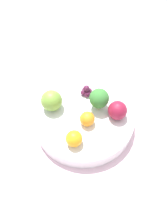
% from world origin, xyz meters
% --- Properties ---
extents(ground_plane, '(6.00, 6.00, 0.00)m').
position_xyz_m(ground_plane, '(0.00, 0.00, 0.00)').
color(ground_plane, gray).
extents(table_surface, '(1.20, 1.20, 0.02)m').
position_xyz_m(table_surface, '(0.00, 0.00, 0.01)').
color(table_surface, silver).
rests_on(table_surface, ground_plane).
extents(bowl, '(0.27, 0.27, 0.04)m').
position_xyz_m(bowl, '(0.00, 0.00, 0.04)').
color(bowl, white).
rests_on(bowl, table_surface).
extents(broccoli, '(0.05, 0.05, 0.06)m').
position_xyz_m(broccoli, '(0.05, 0.00, 0.10)').
color(broccoli, '#99C17A').
rests_on(broccoli, bowl).
extents(apple_red, '(0.06, 0.06, 0.06)m').
position_xyz_m(apple_red, '(-0.06, 0.06, 0.09)').
color(apple_red, olive).
rests_on(apple_red, bowl).
extents(apple_green, '(0.05, 0.05, 0.05)m').
position_xyz_m(apple_green, '(0.07, -0.05, 0.09)').
color(apple_green, maroon).
rests_on(apple_green, bowl).
extents(orange_front, '(0.04, 0.04, 0.04)m').
position_xyz_m(orange_front, '(-0.01, -0.03, 0.08)').
color(orange_front, orange).
rests_on(orange_front, bowl).
extents(orange_back, '(0.04, 0.04, 0.04)m').
position_xyz_m(orange_back, '(-0.06, -0.06, 0.08)').
color(orange_back, orange).
rests_on(orange_back, bowl).
extents(grape_cluster, '(0.03, 0.03, 0.03)m').
position_xyz_m(grape_cluster, '(0.04, 0.06, 0.07)').
color(grape_cluster, '#511938').
rests_on(grape_cluster, bowl).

